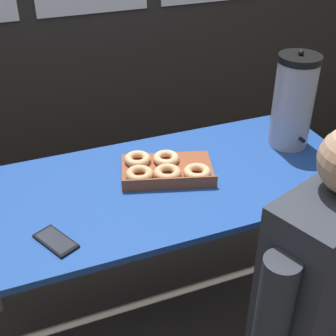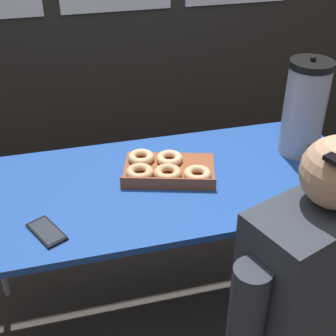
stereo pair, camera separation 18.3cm
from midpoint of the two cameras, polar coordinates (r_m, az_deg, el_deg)
ground_plane at (r=2.39m, az=-2.50°, el=-17.21°), size 12.00×12.00×0.00m
folding_table at (r=1.89m, az=-3.02°, el=-2.89°), size 1.60×0.71×0.78m
donut_box at (r=1.90m, az=-3.23°, el=-0.19°), size 0.43×0.35×0.05m
coffee_urn at (r=2.07m, az=12.60°, el=7.87°), size 0.18×0.20×0.43m
cell_phone at (r=1.64m, az=-16.70°, el=-8.65°), size 0.14×0.18×0.01m
person_seated at (r=1.67m, az=14.60°, el=-16.32°), size 0.60×0.37×1.27m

